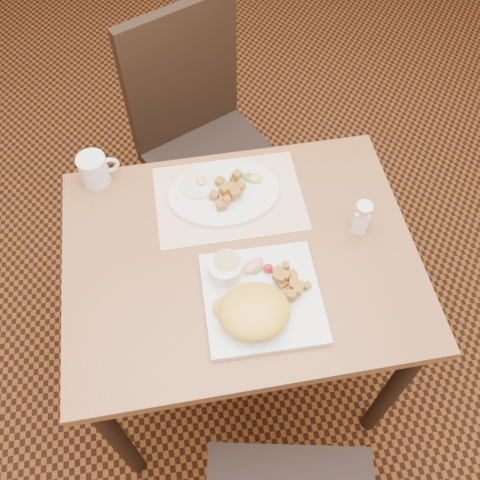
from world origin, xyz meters
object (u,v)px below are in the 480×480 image
(plate_oval, at_px, (224,193))
(chair_far, at_px, (203,134))
(table, at_px, (240,276))
(plate_square, at_px, (262,298))
(salt_shaker, at_px, (361,217))
(coffee_mug, at_px, (95,170))

(plate_oval, bearing_deg, chair_far, 91.43)
(table, distance_m, plate_square, 0.18)
(salt_shaker, bearing_deg, chair_far, 118.85)
(plate_square, height_order, plate_oval, plate_oval)
(plate_square, distance_m, salt_shaker, 0.33)
(chair_far, xyz_separation_m, plate_oval, (0.01, -0.45, 0.22))
(plate_square, relative_size, coffee_mug, 2.53)
(salt_shaker, relative_size, coffee_mug, 0.90)
(plate_oval, bearing_deg, salt_shaker, -27.20)
(chair_far, xyz_separation_m, salt_shaker, (0.34, -0.62, 0.26))
(plate_oval, bearing_deg, table, -86.65)
(table, bearing_deg, coffee_mug, 138.47)
(table, xyz_separation_m, salt_shaker, (0.32, 0.03, 0.16))
(chair_far, relative_size, plate_oval, 3.19)
(coffee_mug, bearing_deg, table, -41.53)
(plate_square, distance_m, coffee_mug, 0.59)
(table, height_order, coffee_mug, coffee_mug)
(salt_shaker, height_order, coffee_mug, salt_shaker)
(chair_far, distance_m, coffee_mug, 0.53)
(table, height_order, salt_shaker, salt_shaker)
(table, bearing_deg, salt_shaker, 4.66)
(table, height_order, plate_oval, plate_oval)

